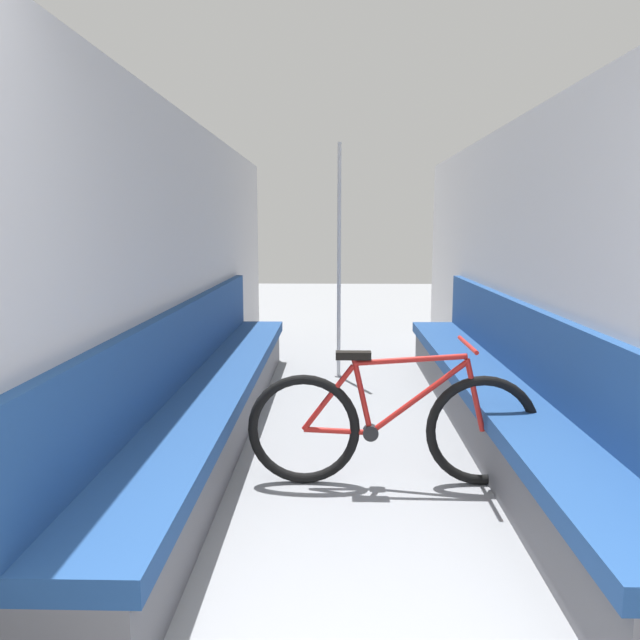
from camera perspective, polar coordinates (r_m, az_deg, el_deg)
name	(u,v)px	position (r m, az deg, el deg)	size (l,w,h in m)	color
wall_left	(162,279)	(4.20, -14.23, 3.64)	(0.10, 9.39, 2.28)	#B2B2B7
wall_right	(553,280)	(4.28, 20.53, 3.45)	(0.10, 9.39, 2.28)	#B2B2B7
bench_seat_row_left	(212,396)	(4.49, -9.82, -6.85)	(0.50, 5.06, 0.95)	#5B5B60
bench_seat_row_right	(497,398)	(4.55, 15.91, -6.85)	(0.50, 5.06, 0.95)	#5B5B60
bicycle	(392,427)	(3.65, 6.64, -9.65)	(1.67, 0.46, 0.84)	black
grab_pole_near	(339,266)	(6.05, 1.75, 5.00)	(0.08, 0.08, 2.26)	gray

